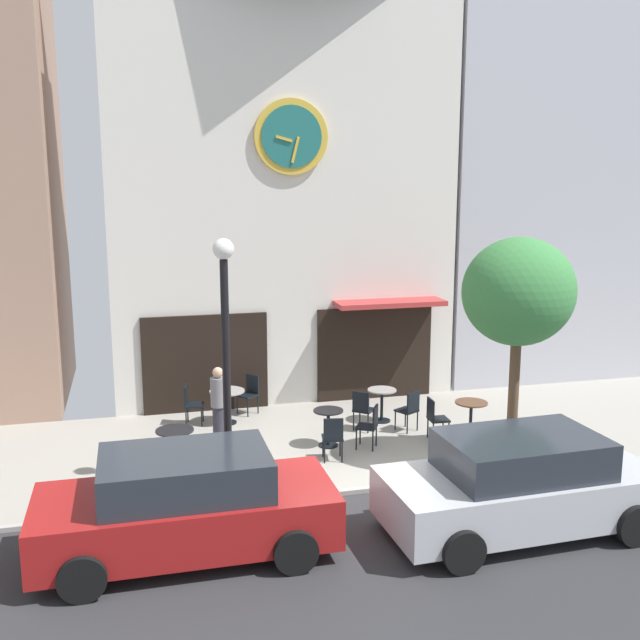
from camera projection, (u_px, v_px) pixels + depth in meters
ground_plane at (379, 510)px, 12.33m from camera, size 24.10×12.23×0.13m
clock_building at (281, 145)px, 18.00m from camera, size 8.34×3.55×12.01m
neighbor_building_right at (548, 143)px, 20.54m from camera, size 6.88×3.71×12.75m
street_lamp at (226, 365)px, 12.76m from camera, size 0.36×0.36×4.44m
street_tree at (519, 293)px, 13.62m from camera, size 2.12×1.91×4.37m
cafe_table_leftmost at (175, 440)px, 14.07m from camera, size 0.72×0.72×0.73m
cafe_table_center_right at (227, 399)px, 16.53m from camera, size 0.78×0.78×0.76m
cafe_table_center at (328, 422)px, 15.14m from camera, size 0.61×0.61×0.77m
cafe_table_rightmost at (382, 400)px, 16.67m from camera, size 0.65×0.65×0.75m
cafe_table_near_door at (471, 412)px, 15.73m from camera, size 0.69×0.69×0.75m
cafe_chair_near_lamp at (333, 435)px, 14.31m from camera, size 0.46×0.46×0.90m
cafe_chair_left_end at (250, 391)px, 17.26m from camera, size 0.56×0.56×0.90m
cafe_chair_under_awning at (410, 408)px, 16.01m from camera, size 0.54×0.54×0.90m
cafe_chair_facing_wall at (173, 455)px, 13.30m from camera, size 0.42×0.42×0.90m
cafe_chair_curbside at (371, 423)px, 15.00m from camera, size 0.55×0.55×0.90m
cafe_chair_near_tree at (190, 402)px, 16.46m from camera, size 0.47×0.47×0.90m
cafe_chair_by_entrance at (362, 407)px, 16.04m from camera, size 0.56×0.56×0.90m
cafe_chair_outer at (435, 416)px, 15.47m from camera, size 0.42×0.42×0.90m
pedestrian_grey at (219, 406)px, 15.07m from camera, size 0.37×0.37×1.67m
parked_car_red at (186, 505)px, 10.73m from camera, size 4.30×2.03×1.55m
parked_car_silver at (520, 485)px, 11.46m from camera, size 4.35×2.13×1.55m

